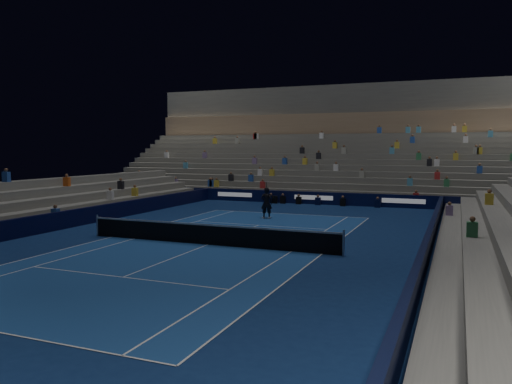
{
  "coord_description": "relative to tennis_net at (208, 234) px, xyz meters",
  "views": [
    {
      "loc": [
        10.76,
        -20.51,
        4.5
      ],
      "look_at": [
        0.0,
        6.0,
        2.0
      ],
      "focal_mm": 35.02,
      "sensor_mm": 36.0,
      "label": 1
    }
  ],
  "objects": [
    {
      "name": "ground",
      "position": [
        0.0,
        0.0,
        -0.5
      ],
      "size": [
        90.0,
        90.0,
        0.0
      ],
      "primitive_type": "plane",
      "color": "navy",
      "rests_on": "ground"
    },
    {
      "name": "court_surface",
      "position": [
        0.0,
        0.0,
        -0.5
      ],
      "size": [
        10.97,
        23.77,
        0.01
      ],
      "primitive_type": "cube",
      "color": "navy",
      "rests_on": "ground"
    },
    {
      "name": "sponsor_barrier_far",
      "position": [
        0.0,
        18.5,
        -0.0
      ],
      "size": [
        44.0,
        0.25,
        1.0
      ],
      "primitive_type": "cube",
      "color": "black",
      "rests_on": "ground"
    },
    {
      "name": "sponsor_barrier_east",
      "position": [
        9.7,
        0.0,
        -0.0
      ],
      "size": [
        0.25,
        37.0,
        1.0
      ],
      "primitive_type": "cube",
      "color": "black",
      "rests_on": "ground"
    },
    {
      "name": "sponsor_barrier_west",
      "position": [
        -9.7,
        0.0,
        -0.0
      ],
      "size": [
        0.25,
        37.0,
        1.0
      ],
      "primitive_type": "cube",
      "color": "black",
      "rests_on": "ground"
    },
    {
      "name": "grandstand_main",
      "position": [
        0.0,
        27.9,
        2.87
      ],
      "size": [
        44.0,
        15.2,
        11.2
      ],
      "color": "#60605B",
      "rests_on": "ground"
    },
    {
      "name": "grandstand_west",
      "position": [
        -13.17,
        0.0,
        0.41
      ],
      "size": [
        5.0,
        37.0,
        2.5
      ],
      "color": "slate",
      "rests_on": "ground"
    },
    {
      "name": "tennis_net",
      "position": [
        0.0,
        0.0,
        0.0
      ],
      "size": [
        12.9,
        0.1,
        1.1
      ],
      "color": "#B2B2B7",
      "rests_on": "ground"
    },
    {
      "name": "tennis_player",
      "position": [
        -0.61,
        9.29,
        0.5
      ],
      "size": [
        0.81,
        0.61,
        2.01
      ],
      "primitive_type": "imported",
      "rotation": [
        0.0,
        0.0,
        3.32
      ],
      "color": "black",
      "rests_on": "ground"
    },
    {
      "name": "broadcast_camera",
      "position": [
        -3.2,
        17.95,
        -0.19
      ],
      "size": [
        0.6,
        0.97,
        0.6
      ],
      "color": "black",
      "rests_on": "ground"
    }
  ]
}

